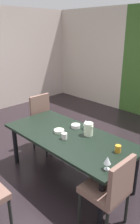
% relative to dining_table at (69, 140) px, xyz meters
% --- Properties ---
extents(ground_plane, '(5.96, 6.11, 0.02)m').
position_rel_dining_table_xyz_m(ground_plane, '(-0.65, 0.18, -0.65)').
color(ground_plane, black).
extents(back_panel_interior, '(2.44, 0.10, 2.68)m').
position_rel_dining_table_xyz_m(back_panel_interior, '(-2.40, 3.18, 0.70)').
color(back_panel_interior, beige).
rests_on(back_panel_interior, ground_plane).
extents(dining_table, '(1.98, 0.93, 0.71)m').
position_rel_dining_table_xyz_m(dining_table, '(0.00, 0.00, 0.00)').
color(dining_table, black).
rests_on(dining_table, ground_plane).
extents(chair_left_far, '(0.45, 0.44, 1.01)m').
position_rel_dining_table_xyz_m(chair_left_far, '(-0.97, 0.31, -0.07)').
color(chair_left_far, brown).
rests_on(chair_left_far, ground_plane).
extents(chair_right_near, '(0.44, 0.44, 0.93)m').
position_rel_dining_table_xyz_m(chair_right_near, '(0.96, -0.31, -0.10)').
color(chair_right_near, brown).
rests_on(chair_right_near, ground_plane).
extents(wine_glass_north, '(0.08, 0.08, 0.15)m').
position_rel_dining_table_xyz_m(wine_glass_north, '(0.03, 0.32, 0.18)').
color(wine_glass_north, silver).
rests_on(wine_glass_north, dining_table).
extents(wine_glass_near_shelf, '(0.08, 0.08, 0.16)m').
position_rel_dining_table_xyz_m(wine_glass_near_shelf, '(0.87, -0.27, 0.18)').
color(wine_glass_near_shelf, silver).
rests_on(wine_glass_near_shelf, dining_table).
extents(serving_bowl_right, '(0.15, 0.15, 0.04)m').
position_rel_dining_table_xyz_m(serving_bowl_right, '(-0.16, -0.04, 0.09)').
color(serving_bowl_right, silver).
rests_on(serving_bowl_right, dining_table).
extents(serving_bowl_near_window, '(0.14, 0.14, 0.05)m').
position_rel_dining_table_xyz_m(serving_bowl_near_window, '(-0.11, 0.26, 0.10)').
color(serving_bowl_near_window, silver).
rests_on(serving_bowl_near_window, dining_table).
extents(cup_west, '(0.07, 0.07, 0.09)m').
position_rel_dining_table_xyz_m(cup_west, '(0.75, 0.11, 0.12)').
color(cup_west, '#BE8020').
rests_on(cup_west, dining_table).
extents(cup_east, '(0.08, 0.08, 0.09)m').
position_rel_dining_table_xyz_m(cup_east, '(0.04, -0.12, 0.12)').
color(cup_east, silver).
rests_on(cup_east, dining_table).
extents(pitcher_center, '(0.15, 0.13, 0.19)m').
position_rel_dining_table_xyz_m(pitcher_center, '(0.20, 0.20, 0.17)').
color(pitcher_center, '#E6F1CD').
rests_on(pitcher_center, dining_table).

